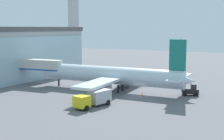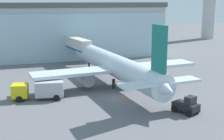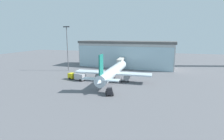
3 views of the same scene
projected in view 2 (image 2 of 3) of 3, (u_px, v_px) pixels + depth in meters
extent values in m
plane|color=slate|center=(122.00, 97.00, 46.56)|extent=(240.00, 240.00, 0.00)
cube|color=#ABABAB|center=(65.00, 32.00, 78.83)|extent=(50.06, 16.16, 12.43)
cube|color=#A2C2D0|center=(70.00, 38.00, 72.63)|extent=(48.33, 3.06, 11.18)
cube|color=#505050|center=(64.00, 5.00, 77.34)|extent=(51.06, 16.49, 1.20)
cube|color=beige|center=(75.00, 43.00, 69.75)|extent=(3.40, 14.66, 2.40)
cube|color=#194799|center=(75.00, 47.00, 69.98)|extent=(3.45, 14.66, 0.30)
cylinder|color=#4C4C51|center=(68.00, 52.00, 75.18)|extent=(0.70, 0.70, 3.64)
cylinder|color=silver|center=(113.00, 65.00, 53.08)|extent=(4.47, 32.17, 3.65)
cone|color=silver|center=(84.00, 51.00, 67.50)|extent=(3.72, 3.09, 3.65)
cone|color=silver|center=(164.00, 89.00, 38.65)|extent=(3.38, 4.08, 3.28)
cube|color=silver|center=(117.00, 69.00, 51.72)|extent=(28.37, 4.92, 0.50)
cube|color=silver|center=(160.00, 82.00, 39.43)|extent=(11.06, 2.68, 0.30)
cube|color=#197266|center=(159.00, 49.00, 38.95)|extent=(0.44, 3.21, 5.96)
cylinder|color=gray|center=(86.00, 79.00, 50.42)|extent=(2.18, 3.25, 2.10)
cylinder|color=gray|center=(144.00, 73.00, 54.50)|extent=(2.18, 3.25, 2.10)
cylinder|color=black|center=(114.00, 84.00, 50.90)|extent=(0.50, 0.50, 1.60)
cylinder|color=black|center=(126.00, 82.00, 51.73)|extent=(0.50, 0.50, 1.60)
cylinder|color=black|center=(89.00, 65.00, 65.38)|extent=(0.40, 0.40, 1.60)
cube|color=yellow|center=(20.00, 91.00, 44.93)|extent=(2.67, 2.67, 1.90)
cube|color=#B2B2B7|center=(49.00, 89.00, 45.41)|extent=(4.42, 3.11, 2.20)
cylinder|color=black|center=(19.00, 99.00, 44.08)|extent=(0.95, 0.51, 0.90)
cylinder|color=black|center=(22.00, 95.00, 46.21)|extent=(0.95, 0.51, 0.90)
cylinder|color=black|center=(56.00, 98.00, 44.71)|extent=(0.95, 0.51, 0.90)
cylinder|color=black|center=(57.00, 93.00, 46.84)|extent=(0.95, 0.51, 0.90)
cube|color=slate|center=(141.00, 80.00, 54.21)|extent=(3.10, 2.23, 0.16)
cylinder|color=black|center=(139.00, 84.00, 53.07)|extent=(0.46, 0.22, 0.44)
cylinder|color=slate|center=(139.00, 79.00, 52.88)|extent=(0.08, 0.08, 0.90)
cylinder|color=black|center=(133.00, 82.00, 54.21)|extent=(0.46, 0.22, 0.44)
cylinder|color=slate|center=(133.00, 77.00, 54.03)|extent=(0.08, 0.08, 0.90)
cylinder|color=black|center=(148.00, 82.00, 54.33)|extent=(0.46, 0.22, 0.44)
cylinder|color=slate|center=(149.00, 77.00, 54.15)|extent=(0.08, 0.08, 0.90)
cylinder|color=black|center=(143.00, 80.00, 55.48)|extent=(0.46, 0.22, 0.44)
cylinder|color=slate|center=(143.00, 76.00, 55.30)|extent=(0.08, 0.08, 0.90)
cube|color=black|center=(186.00, 106.00, 39.97)|extent=(2.83, 3.63, 0.90)
cube|color=#26262B|center=(190.00, 100.00, 39.30)|extent=(1.67, 1.43, 1.00)
cylinder|color=black|center=(174.00, 109.00, 40.28)|extent=(0.61, 0.87, 0.80)
cylinder|color=black|center=(182.00, 106.00, 41.47)|extent=(0.61, 0.87, 0.80)
cylinder|color=black|center=(189.00, 114.00, 38.67)|extent=(0.61, 0.87, 0.80)
cylinder|color=black|center=(197.00, 110.00, 39.85)|extent=(0.61, 0.87, 0.80)
cone|color=orange|center=(125.00, 97.00, 45.79)|extent=(0.36, 0.36, 0.55)
cone|color=orange|center=(22.00, 96.00, 46.22)|extent=(0.36, 0.36, 0.55)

